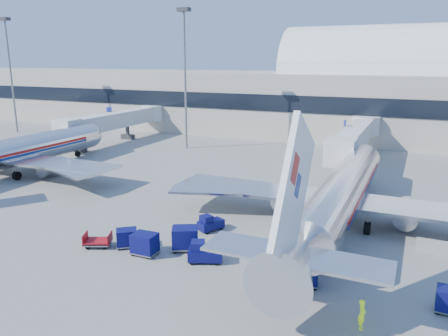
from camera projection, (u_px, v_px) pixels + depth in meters
The scene contains 18 objects.
ground at pixel (218, 225), 39.65m from camera, with size 260.00×260.00×0.00m, color gray.
terminal at pixel (272, 94), 92.72m from camera, with size 170.00×28.15×21.00m.
airliner_main at pixel (340, 195), 38.90m from camera, with size 32.00×37.26×12.07m.
airliner_mid at pixel (7, 154), 55.78m from camera, with size 32.00×37.26×12.07m.
jetbridge_near at pixel (356, 136), 62.86m from camera, with size 4.40×27.50×6.25m.
jetbridge_mid at pixel (120, 120), 79.73m from camera, with size 4.40×27.50×6.25m.
mast_far_west at pixel (9, 59), 86.68m from camera, with size 2.00×1.20×22.60m.
mast_west at pixel (185, 59), 70.60m from camera, with size 2.00×1.20×22.60m.
barrier_near at pixel (437, 246), 34.08m from camera, with size 3.00×0.55×0.90m, color #9E9E96.
tug_lead at pixel (204, 253), 32.32m from camera, with size 2.81×2.14×1.64m.
tug_right at pixel (311, 247), 33.25m from camera, with size 2.83×1.97×1.68m.
tug_left at pixel (210, 223), 38.30m from camera, with size 2.05×2.53×1.48m.
cart_train_a at pixel (185, 238), 34.34m from camera, with size 2.62×2.40×1.86m.
cart_train_b at pixel (145, 244), 33.48m from camera, with size 1.97×1.52×1.71m.
cart_train_c at pixel (127, 238), 34.89m from camera, with size 2.13×2.06×1.49m.
cart_solo_near at pixel (305, 274), 28.95m from camera, with size 2.03×1.73×1.55m.
cart_open_red at pixel (98, 242), 35.04m from camera, with size 2.51×2.20×0.56m.
ramp_worker at pixel (362, 314), 24.27m from camera, with size 0.64×0.42×1.76m, color #BAFF1A.
Camera 1 is at (15.93, -33.63, 14.65)m, focal length 35.00 mm.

